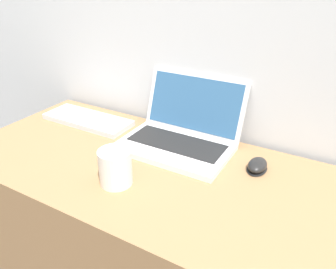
# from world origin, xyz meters

# --- Properties ---
(desk) EXTENTS (1.22, 0.58, 0.72)m
(desk) POSITION_xyz_m (0.00, 0.29, 0.36)
(desk) COLOR #936D47
(desk) RESTS_ON ground_plane
(laptop) EXTENTS (0.37, 0.30, 0.22)m
(laptop) POSITION_xyz_m (0.05, 0.47, 0.76)
(laptop) COLOR silver
(laptop) RESTS_ON desk
(drink_cup) EXTENTS (0.09, 0.09, 0.10)m
(drink_cup) POSITION_xyz_m (-0.01, 0.17, 0.77)
(drink_cup) COLOR silver
(drink_cup) RESTS_ON desk
(computer_mouse) EXTENTS (0.06, 0.09, 0.03)m
(computer_mouse) POSITION_xyz_m (0.32, 0.44, 0.73)
(computer_mouse) COLOR black
(computer_mouse) RESTS_ON desk
(external_keyboard) EXTENTS (0.36, 0.14, 0.02)m
(external_keyboard) POSITION_xyz_m (-0.36, 0.44, 0.73)
(external_keyboard) COLOR silver
(external_keyboard) RESTS_ON desk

